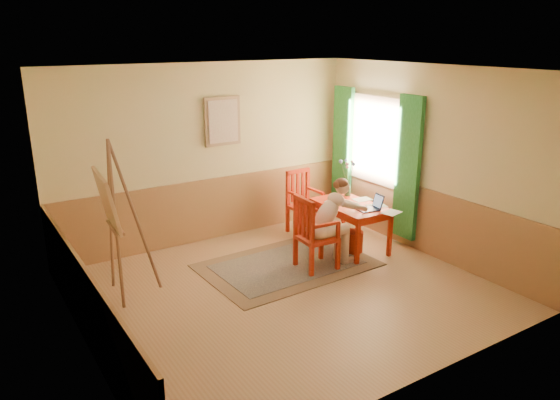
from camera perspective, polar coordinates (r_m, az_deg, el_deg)
room at (r=6.47m, az=0.76°, el=1.38°), size 5.04×4.54×2.84m
wainscot at (r=7.40m, az=-2.66°, el=-3.90°), size 5.00×4.50×1.00m
window at (r=8.78m, az=10.07°, el=5.02°), size 0.12×2.01×2.20m
wall_portrait at (r=8.36m, az=-6.19°, el=8.43°), size 0.60×0.05×0.76m
rug at (r=7.70m, az=0.79°, el=-6.98°), size 2.45×1.67×0.02m
table at (r=8.15m, az=7.61°, el=-1.05°), size 0.73×1.21×0.72m
chair_left at (r=7.40m, az=3.64°, el=-3.62°), size 0.52×0.50×1.08m
chair_back at (r=8.80m, az=2.54°, el=-0.23°), size 0.48×0.50×1.06m
figure at (r=7.50m, az=5.57°, el=-2.03°), size 0.95×0.42×1.28m
laptop at (r=7.91m, az=9.81°, el=-0.71°), size 0.39×0.27×0.22m
papers at (r=8.13m, az=9.21°, el=-0.47°), size 0.74×1.19×0.00m
vase at (r=8.49m, az=7.27°, el=2.27°), size 0.21×0.31×0.60m
wastebasket at (r=8.18m, az=7.85°, el=-4.46°), size 0.41×0.41×0.33m
easel at (r=6.71m, az=-17.76°, el=-0.65°), size 0.71×0.91×2.03m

